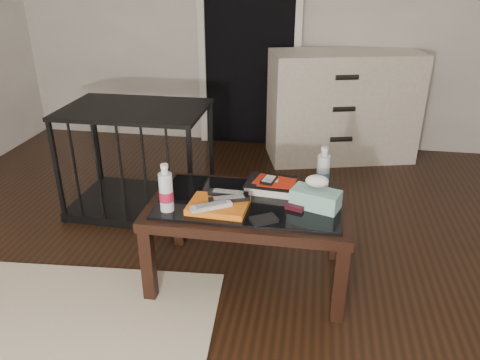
# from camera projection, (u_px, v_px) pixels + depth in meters

# --- Properties ---
(ground) EXTENTS (5.00, 5.00, 0.00)m
(ground) POSITION_uv_depth(u_px,v_px,m) (256.00, 327.00, 2.18)
(ground) COLOR black
(ground) RESTS_ON ground
(doorway) EXTENTS (0.90, 0.08, 2.07)m
(doorway) POSITION_uv_depth(u_px,v_px,m) (250.00, 29.00, 4.01)
(doorway) COLOR black
(doorway) RESTS_ON ground
(coffee_table) EXTENTS (1.00, 0.60, 0.46)m
(coffee_table) POSITION_uv_depth(u_px,v_px,m) (249.00, 212.00, 2.37)
(coffee_table) COLOR black
(coffee_table) RESTS_ON ground
(dresser) EXTENTS (1.29, 0.80, 0.90)m
(dresser) POSITION_uv_depth(u_px,v_px,m) (342.00, 106.00, 3.92)
(dresser) COLOR beige
(dresser) RESTS_ON ground
(pet_crate) EXTENTS (0.92, 0.63, 0.71)m
(pet_crate) POSITION_uv_depth(u_px,v_px,m) (141.00, 177.00, 3.15)
(pet_crate) COLOR black
(pet_crate) RESTS_ON ground
(magazines) EXTENTS (0.29, 0.22, 0.03)m
(magazines) POSITION_uv_depth(u_px,v_px,m) (218.00, 206.00, 2.26)
(magazines) COLOR orange
(magazines) RESTS_ON coffee_table
(remote_silver) EXTENTS (0.20, 0.15, 0.02)m
(remote_silver) POSITION_uv_depth(u_px,v_px,m) (211.00, 206.00, 2.20)
(remote_silver) COLOR silver
(remote_silver) RESTS_ON magazines
(remote_black_front) EXTENTS (0.20, 0.12, 0.02)m
(remote_black_front) POSITION_uv_depth(u_px,v_px,m) (229.00, 199.00, 2.27)
(remote_black_front) COLOR black
(remote_black_front) RESTS_ON magazines
(remote_black_back) EXTENTS (0.20, 0.06, 0.02)m
(remote_black_back) POSITION_uv_depth(u_px,v_px,m) (228.00, 193.00, 2.32)
(remote_black_back) COLOR black
(remote_black_back) RESTS_ON magazines
(textbook) EXTENTS (0.27, 0.22, 0.05)m
(textbook) POSITION_uv_depth(u_px,v_px,m) (271.00, 185.00, 2.44)
(textbook) COLOR black
(textbook) RESTS_ON coffee_table
(dvd_mailers) EXTENTS (0.22, 0.18, 0.01)m
(dvd_mailers) POSITION_uv_depth(u_px,v_px,m) (273.00, 181.00, 2.43)
(dvd_mailers) COLOR red
(dvd_mailers) RESTS_ON textbook
(ipod) EXTENTS (0.09, 0.12, 0.02)m
(ipod) POSITION_uv_depth(u_px,v_px,m) (269.00, 180.00, 2.42)
(ipod) COLOR black
(ipod) RESTS_ON dvd_mailers
(flip_phone) EXTENTS (0.10, 0.07, 0.02)m
(flip_phone) POSITION_uv_depth(u_px,v_px,m) (295.00, 207.00, 2.25)
(flip_phone) COLOR black
(flip_phone) RESTS_ON coffee_table
(wallet) EXTENTS (0.14, 0.12, 0.02)m
(wallet) POSITION_uv_depth(u_px,v_px,m) (264.00, 220.00, 2.14)
(wallet) COLOR black
(wallet) RESTS_ON coffee_table
(water_bottle_left) EXTENTS (0.08, 0.08, 0.24)m
(water_bottle_left) POSITION_uv_depth(u_px,v_px,m) (166.00, 188.00, 2.20)
(water_bottle_left) COLOR silver
(water_bottle_left) RESTS_ON coffee_table
(water_bottle_right) EXTENTS (0.07, 0.07, 0.24)m
(water_bottle_right) POSITION_uv_depth(u_px,v_px,m) (323.00, 169.00, 2.40)
(water_bottle_right) COLOR silver
(water_bottle_right) RESTS_ON coffee_table
(tissue_box) EXTENTS (0.26, 0.19, 0.09)m
(tissue_box) POSITION_uv_depth(u_px,v_px,m) (316.00, 199.00, 2.26)
(tissue_box) COLOR teal
(tissue_box) RESTS_ON coffee_table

